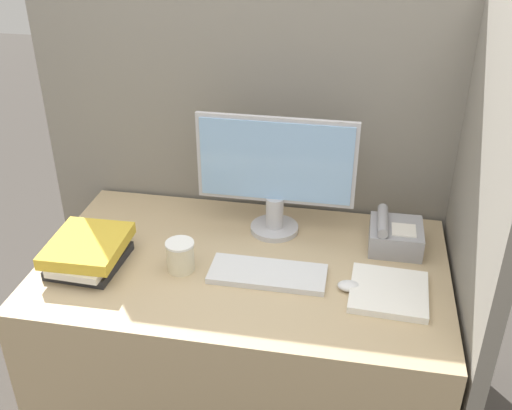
# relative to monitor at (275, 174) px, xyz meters

# --- Properties ---
(cubicle_panel_rear) EXTENTS (1.76, 0.04, 1.60)m
(cubicle_panel_rear) POSITION_rel_monitor_xyz_m (-0.07, 0.22, -0.16)
(cubicle_panel_rear) COLOR gray
(cubicle_panel_rear) RESTS_ON ground_plane
(cubicle_panel_right) EXTENTS (0.04, 0.87, 1.60)m
(cubicle_panel_right) POSITION_rel_monitor_xyz_m (0.65, -0.19, -0.16)
(cubicle_panel_right) COLOR gray
(cubicle_panel_right) RESTS_ON ground_plane
(desk) EXTENTS (1.36, 0.81, 0.73)m
(desk) POSITION_rel_monitor_xyz_m (-0.07, -0.22, -0.59)
(desk) COLOR tan
(desk) RESTS_ON ground_plane
(monitor) EXTENTS (0.56, 0.17, 0.44)m
(monitor) POSITION_rel_monitor_xyz_m (0.00, 0.00, 0.00)
(monitor) COLOR #B7B7BC
(monitor) RESTS_ON desk
(keyboard) EXTENTS (0.38, 0.15, 0.02)m
(keyboard) POSITION_rel_monitor_xyz_m (0.02, -0.29, -0.22)
(keyboard) COLOR silver
(keyboard) RESTS_ON desk
(mouse) EXTENTS (0.07, 0.05, 0.03)m
(mouse) POSITION_rel_monitor_xyz_m (0.29, -0.31, -0.22)
(mouse) COLOR silver
(mouse) RESTS_ON desk
(coffee_cup) EXTENTS (0.09, 0.09, 0.11)m
(coffee_cup) POSITION_rel_monitor_xyz_m (-0.26, -0.30, -0.18)
(coffee_cup) COLOR beige
(coffee_cup) RESTS_ON desk
(book_stack) EXTENTS (0.24, 0.30, 0.09)m
(book_stack) POSITION_rel_monitor_xyz_m (-0.57, -0.32, -0.18)
(book_stack) COLOR #262628
(book_stack) RESTS_ON desk
(desk_telephone) EXTENTS (0.18, 0.18, 0.12)m
(desk_telephone) POSITION_rel_monitor_xyz_m (0.43, -0.03, -0.18)
(desk_telephone) COLOR #99999E
(desk_telephone) RESTS_ON desk
(paper_pile) EXTENTS (0.25, 0.25, 0.02)m
(paper_pile) POSITION_rel_monitor_xyz_m (0.41, -0.31, -0.22)
(paper_pile) COLOR white
(paper_pile) RESTS_ON desk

